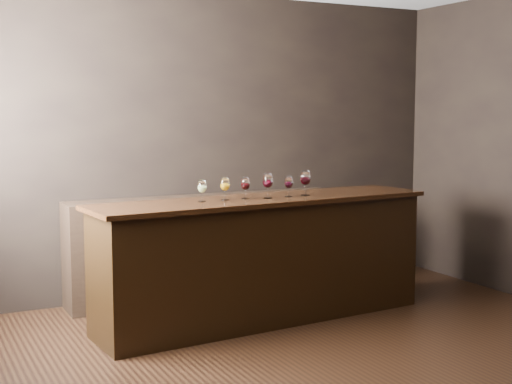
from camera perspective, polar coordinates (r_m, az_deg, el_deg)
name	(u,v)px	position (r m, az deg, el deg)	size (l,w,h in m)	color
ground	(332,362)	(5.05, 6.11, -13.38)	(5.00, 5.00, 0.00)	black
room_shell	(296,96)	(4.73, 3.23, 7.65)	(5.02, 4.52, 2.81)	black
bar_counter	(264,261)	(5.86, 0.61, -5.58)	(2.79, 0.61, 0.98)	black
bar_top	(264,200)	(5.77, 0.62, -0.64)	(2.89, 0.67, 0.04)	black
back_bar_shelf	(208,246)	(6.64, -3.90, -4.34)	(2.60, 0.40, 0.94)	black
glass_white	(202,187)	(5.53, -4.34, 0.42)	(0.07, 0.07, 0.17)	white
glass_amber	(225,185)	(5.61, -2.50, 0.60)	(0.08, 0.08, 0.18)	white
glass_red_a	(245,184)	(5.70, -0.86, 0.63)	(0.07, 0.07, 0.17)	white
glass_red_b	(268,181)	(5.73, 0.95, 0.87)	(0.09, 0.09, 0.20)	white
glass_red_c	(289,183)	(5.84, 2.63, 0.74)	(0.07, 0.07, 0.17)	white
glass_red_d	(305,178)	(5.94, 3.98, 1.09)	(0.09, 0.09, 0.21)	white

